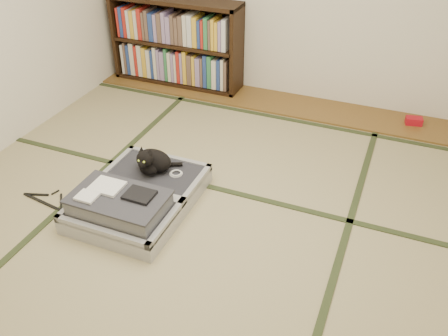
% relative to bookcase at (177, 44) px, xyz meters
% --- Properties ---
extents(floor, '(4.50, 4.50, 0.00)m').
position_rel_bookcase_xyz_m(floor, '(1.20, -2.07, -0.45)').
color(floor, tan).
rests_on(floor, ground).
extents(wood_strip, '(4.00, 0.50, 0.02)m').
position_rel_bookcase_xyz_m(wood_strip, '(1.20, -0.07, -0.44)').
color(wood_strip, brown).
rests_on(wood_strip, ground).
extents(red_item, '(0.17, 0.12, 0.07)m').
position_rel_bookcase_xyz_m(red_item, '(2.52, -0.04, -0.40)').
color(red_item, '#B00E1B').
rests_on(red_item, wood_strip).
extents(room_shell, '(4.50, 4.50, 4.50)m').
position_rel_bookcase_xyz_m(room_shell, '(1.20, -2.07, 1.01)').
color(room_shell, white).
rests_on(room_shell, ground).
extents(tatami_borders, '(4.00, 4.50, 0.01)m').
position_rel_bookcase_xyz_m(tatami_borders, '(1.20, -1.57, -0.45)').
color(tatami_borders, '#2D381E').
rests_on(tatami_borders, ground).
extents(bookcase, '(1.43, 0.33, 0.92)m').
position_rel_bookcase_xyz_m(bookcase, '(0.00, 0.00, 0.00)').
color(bookcase, black).
rests_on(bookcase, wood_strip).
extents(suitcase, '(0.74, 0.99, 0.29)m').
position_rel_bookcase_xyz_m(suitcase, '(0.73, -2.12, -0.35)').
color(suitcase, '#A1A1A5').
rests_on(suitcase, floor).
extents(cat, '(0.33, 0.33, 0.27)m').
position_rel_bookcase_xyz_m(cat, '(0.71, -1.83, -0.21)').
color(cat, black).
rests_on(cat, suitcase).
extents(cable_coil, '(0.10, 0.10, 0.02)m').
position_rel_bookcase_xyz_m(cable_coil, '(0.89, -1.79, -0.30)').
color(cable_coil, white).
rests_on(cable_coil, suitcase).
extents(hanger, '(0.41, 0.21, 0.01)m').
position_rel_bookcase_xyz_m(hanger, '(0.04, -2.30, -0.44)').
color(hanger, black).
rests_on(hanger, floor).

